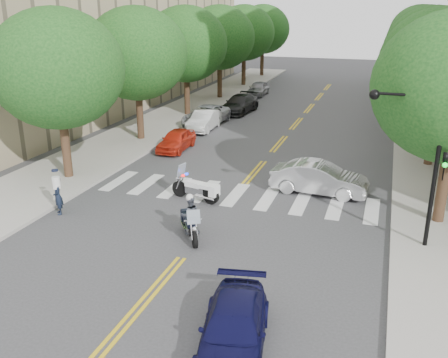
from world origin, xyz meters
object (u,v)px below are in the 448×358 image
at_px(motorcycle_police, 190,218).
at_px(sedan_blue, 234,329).
at_px(convertible, 319,178).
at_px(officer_standing, 58,196).
at_px(motorcycle_parked, 199,189).

height_order(motorcycle_police, sedan_blue, motorcycle_police).
bearing_deg(sedan_blue, convertible, 77.37).
height_order(motorcycle_police, officer_standing, motorcycle_police).
height_order(motorcycle_police, convertible, motorcycle_police).
xyz_separation_m(officer_standing, sedan_blue, (9.71, -6.10, -0.20)).
bearing_deg(officer_standing, convertible, 78.32).
relative_size(motorcycle_police, convertible, 0.44).
bearing_deg(motorcycle_parked, sedan_blue, -140.50).
xyz_separation_m(officer_standing, convertible, (10.17, 5.97, -0.06)).
height_order(motorcycle_parked, officer_standing, motorcycle_parked).
bearing_deg(motorcycle_police, motorcycle_parked, -106.76).
relative_size(motorcycle_parked, sedan_blue, 0.59).
bearing_deg(motorcycle_parked, convertible, -48.07).
distance_m(convertible, sedan_blue, 12.08).
xyz_separation_m(motorcycle_police, motorcycle_parked, (-1.02, 3.60, -0.24)).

